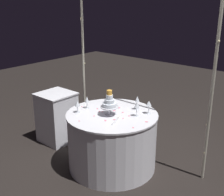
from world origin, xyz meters
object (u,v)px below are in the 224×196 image
side_table (57,117)px  wine_glass_1 (137,105)px  main_table (112,140)px  decorative_arch (138,53)px  wine_glass_0 (137,100)px  wine_glass_4 (87,100)px  cake_knife (117,119)px  wine_glass_3 (149,104)px  tiered_cake (110,103)px  wine_glass_2 (77,104)px

side_table → wine_glass_1: 1.47m
main_table → wine_glass_1: 0.59m
decorative_arch → wine_glass_0: (0.15, -0.20, -0.54)m
main_table → wine_glass_0: wine_glass_0 is taller
main_table → wine_glass_4: bearing=-170.7°
wine_glass_0 → cake_knife: size_ratio=0.64×
wine_glass_3 → side_table: bearing=-169.0°
tiered_cake → cake_knife: bearing=-19.1°
wine_glass_0 → wine_glass_1: 0.22m
wine_glass_4 → decorative_arch: bearing=57.1°
decorative_arch → wine_glass_2: size_ratio=13.75×
decorative_arch → cake_knife: decorative_arch is taller
wine_glass_0 → wine_glass_3: wine_glass_0 is taller
decorative_arch → main_table: bearing=-90.0°
tiered_cake → wine_glass_4: 0.38m
tiered_cake → wine_glass_3: tiered_cake is taller
wine_glass_2 → wine_glass_3: size_ratio=0.93×
wine_glass_3 → wine_glass_4: bearing=-153.4°
tiered_cake → wine_glass_2: size_ratio=2.02×
tiered_cake → wine_glass_1: bearing=33.7°
side_table → main_table: bearing=-0.8°
decorative_arch → wine_glass_2: decorative_arch is taller
tiered_cake → side_table: bearing=176.8°
main_table → cake_knife: size_ratio=4.01×
tiered_cake → wine_glass_1: (0.27, 0.18, -0.02)m
decorative_arch → cake_knife: size_ratio=7.54×
main_table → tiered_cake: (0.00, -0.05, 0.52)m
wine_glass_3 → wine_glass_0: bearing=173.8°
main_table → wine_glass_0: size_ratio=6.28×
tiered_cake → wine_glass_1: size_ratio=1.74×
wine_glass_0 → wine_glass_2: 0.75m
wine_glass_1 → wine_glass_4: bearing=-163.3°
wine_glass_2 → side_table: bearing=160.8°
wine_glass_1 → tiered_cake: bearing=-146.3°
wine_glass_2 → cake_knife: 0.55m
wine_glass_0 → wine_glass_4: size_ratio=1.16×
wine_glass_0 → wine_glass_4: (-0.52, -0.38, -0.02)m
side_table → wine_glass_4: size_ratio=4.84×
decorative_arch → wine_glass_4: bearing=-122.9°
wine_glass_3 → wine_glass_4: 0.79m
side_table → wine_glass_3: (1.44, 0.28, 0.48)m
cake_knife → wine_glass_0: bearing=91.9°
cake_knife → decorative_arch: bearing=104.9°
decorative_arch → wine_glass_2: (-0.35, -0.76, -0.56)m
main_table → tiered_cake: tiered_cake is taller
side_table → tiered_cake: size_ratio=2.42×
decorative_arch → wine_glass_1: 0.71m
cake_knife → wine_glass_1: bearing=64.5°
main_table → side_table: side_table is taller
decorative_arch → wine_glass_2: bearing=-114.8°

